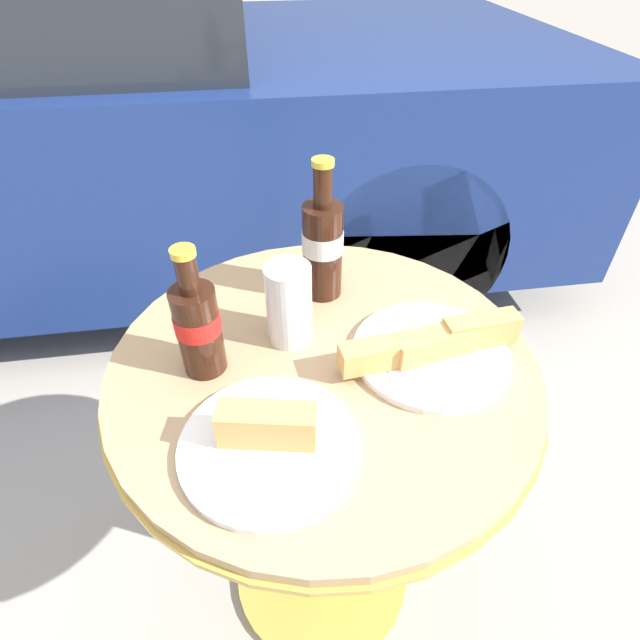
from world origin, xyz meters
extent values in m
plane|color=#A8A093|center=(0.00, 0.00, 0.00)|extent=(30.00, 30.00, 0.00)
cylinder|color=gold|center=(0.00, 0.00, 0.01)|extent=(0.43, 0.43, 0.02)
cylinder|color=gold|center=(0.00, 0.00, 0.38)|extent=(0.09, 0.09, 0.73)
cylinder|color=gold|center=(0.00, 0.00, 0.74)|extent=(0.69, 0.69, 0.01)
cylinder|color=tan|center=(0.00, 0.00, 0.76)|extent=(0.67, 0.67, 0.02)
cylinder|color=#33190F|center=(-0.18, 0.01, 0.84)|extent=(0.07, 0.07, 0.14)
cylinder|color=red|center=(-0.18, 0.01, 0.86)|extent=(0.07, 0.07, 0.03)
cylinder|color=#33190F|center=(-0.18, 0.01, 0.94)|extent=(0.03, 0.03, 0.06)
cylinder|color=gold|center=(-0.18, 0.01, 0.97)|extent=(0.03, 0.03, 0.01)
cylinder|color=#33190F|center=(0.03, 0.17, 0.85)|extent=(0.07, 0.07, 0.17)
cylinder|color=silver|center=(0.03, 0.17, 0.87)|extent=(0.07, 0.07, 0.04)
cylinder|color=#33190F|center=(0.03, 0.17, 0.97)|extent=(0.03, 0.03, 0.07)
cylinder|color=gold|center=(0.03, 0.17, 1.01)|extent=(0.04, 0.04, 0.01)
cylinder|color=#C68923|center=(-0.05, 0.06, 0.82)|extent=(0.07, 0.07, 0.11)
cylinder|color=silver|center=(-0.05, 0.06, 0.83)|extent=(0.07, 0.07, 0.14)
cylinder|color=white|center=(0.17, -0.02, 0.77)|extent=(0.25, 0.25, 0.01)
cube|color=white|center=(0.17, -0.02, 0.78)|extent=(0.16, 0.16, 0.00)
cube|color=tan|center=(0.09, -0.04, 0.80)|extent=(0.14, 0.05, 0.04)
cube|color=tan|center=(0.17, -0.03, 0.80)|extent=(0.14, 0.07, 0.04)
cube|color=tan|center=(0.25, -0.01, 0.80)|extent=(0.12, 0.05, 0.05)
cylinder|color=white|center=(-0.10, -0.16, 0.77)|extent=(0.24, 0.24, 0.01)
cube|color=white|center=(-0.10, -0.16, 0.78)|extent=(0.19, 0.19, 0.00)
cube|color=tan|center=(-0.10, -0.15, 0.81)|extent=(0.13, 0.06, 0.06)
cube|color=navy|center=(-0.85, 1.65, 0.56)|extent=(4.12, 1.66, 0.72)
cylinder|color=black|center=(0.43, 2.38, 0.36)|extent=(0.71, 0.20, 0.71)
cylinder|color=black|center=(0.43, 0.92, 0.36)|extent=(0.71, 0.20, 0.71)
camera|label=1|loc=(-0.09, -0.56, 1.32)|focal=28.00mm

